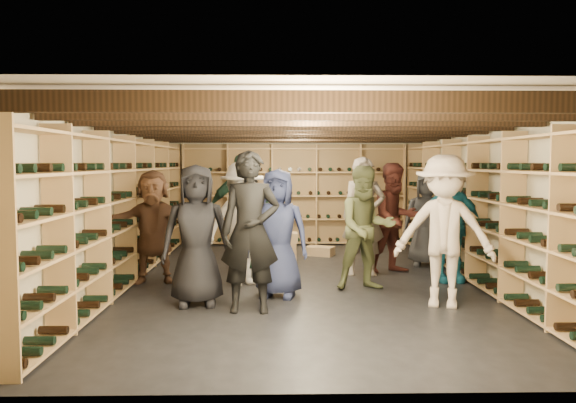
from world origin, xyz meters
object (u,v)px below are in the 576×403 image
(person_0, at_px, (196,235))
(person_8, at_px, (395,218))
(person_1, at_px, (250,232))
(person_2, at_px, (366,228))
(person_9, at_px, (242,224))
(person_5, at_px, (153,226))
(person_7, at_px, (364,216))
(person_3, at_px, (444,231))
(crate_stack_left, at_px, (283,247))
(person_10, at_px, (240,211))
(crate_loose, at_px, (320,251))
(person_12, at_px, (426,219))
(crate_stack_right, at_px, (261,256))
(person_4, at_px, (450,225))
(person_6, at_px, (278,233))

(person_0, relative_size, person_8, 0.99)
(person_1, distance_m, person_2, 1.93)
(person_9, bearing_deg, person_0, -138.05)
(person_0, relative_size, person_5, 1.05)
(person_7, bearing_deg, person_8, 18.87)
(person_3, height_order, person_8, person_3)
(crate_stack_left, relative_size, person_10, 0.27)
(crate_loose, distance_m, person_12, 2.16)
(person_12, bearing_deg, person_5, -149.96)
(crate_stack_right, relative_size, person_0, 0.33)
(crate_stack_left, distance_m, crate_loose, 0.94)
(person_3, distance_m, person_8, 2.11)
(person_5, bearing_deg, person_8, 5.49)
(crate_stack_left, relative_size, crate_stack_right, 0.90)
(person_0, bearing_deg, person_4, 13.48)
(person_1, relative_size, person_5, 1.15)
(crate_stack_left, distance_m, person_5, 2.66)
(crate_loose, distance_m, person_5, 3.60)
(person_7, bearing_deg, person_1, -126.42)
(crate_stack_left, xyz_separation_m, person_6, (-0.09, -2.65, 0.58))
(person_1, distance_m, person_9, 1.49)
(crate_loose, distance_m, person_6, 3.42)
(person_3, relative_size, person_8, 1.06)
(person_8, bearing_deg, person_10, 142.99)
(person_5, xyz_separation_m, person_10, (1.19, 1.25, 0.12))
(person_9, height_order, person_10, person_10)
(person_0, height_order, person_4, person_0)
(person_1, bearing_deg, person_0, 154.53)
(crate_stack_left, relative_size, person_5, 0.31)
(person_8, relative_size, person_12, 1.10)
(crate_stack_left, height_order, crate_stack_right, crate_stack_left)
(person_0, height_order, person_3, person_3)
(person_7, distance_m, person_9, 1.96)
(person_3, bearing_deg, person_9, 171.95)
(crate_stack_left, bearing_deg, person_10, -145.11)
(crate_loose, distance_m, person_0, 4.16)
(person_10, bearing_deg, crate_loose, 21.69)
(crate_stack_right, distance_m, person_4, 3.18)
(crate_loose, bearing_deg, person_8, -57.90)
(crate_loose, relative_size, person_5, 0.30)
(crate_stack_right, bearing_deg, person_6, -82.48)
(crate_loose, height_order, person_9, person_9)
(person_0, height_order, person_5, person_0)
(person_5, relative_size, person_12, 1.04)
(crate_loose, relative_size, person_4, 0.30)
(person_8, height_order, person_10, person_10)
(person_0, height_order, person_10, person_10)
(person_4, xyz_separation_m, person_9, (-3.05, -0.16, 0.04))
(person_4, height_order, person_5, person_4)
(person_9, bearing_deg, person_5, 147.78)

